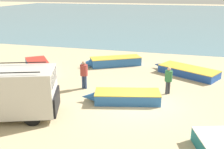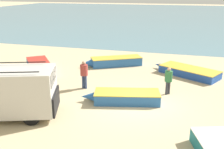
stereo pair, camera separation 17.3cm
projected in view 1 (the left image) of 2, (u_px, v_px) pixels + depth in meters
ground_plane at (137, 104)px, 13.91m from camera, size 200.00×200.00×0.00m
sea_water at (175, 15)px, 61.61m from camera, size 120.00×80.00×0.01m
parked_van at (2, 92)px, 12.13m from camera, size 5.40×3.60×2.49m
fishing_rowboat_0 at (124, 97)px, 14.12m from camera, size 4.33×2.06×0.59m
fishing_rowboat_2 at (187, 71)px, 18.61m from camera, size 4.87×3.40×0.55m
fishing_rowboat_3 at (39, 68)px, 19.27m from camera, size 3.91×4.56×0.65m
fishing_rowboat_4 at (113, 61)px, 20.84m from camera, size 4.66×3.17×0.67m
fisherman_0 at (84, 72)px, 15.83m from camera, size 0.46×0.46×1.73m
fisherman_1 at (168, 78)px, 15.01m from camera, size 0.42×0.42×1.62m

